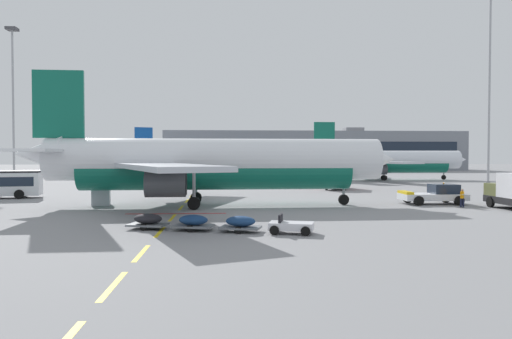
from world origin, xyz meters
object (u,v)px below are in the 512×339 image
(pushback_tug, at_px, (435,195))
(ground_crew_worker, at_px, (462,197))
(uld_cargo_container, at_px, (101,197))
(baggage_train, at_px, (217,223))
(apron_light_mast_far, at_px, (490,68))
(airliner_far_center, at_px, (387,161))
(airliner_mid_left, at_px, (196,160))
(airliner_foreground, at_px, (210,163))
(catering_truck, at_px, (337,177))
(apron_light_mast_near, at_px, (13,87))

(pushback_tug, bearing_deg, ground_crew_worker, -68.42)
(uld_cargo_container, bearing_deg, ground_crew_worker, -6.65)
(baggage_train, relative_size, apron_light_mast_far, 0.38)
(airliner_far_center, bearing_deg, airliner_mid_left, 150.87)
(airliner_foreground, bearing_deg, catering_truck, 51.90)
(catering_truck, bearing_deg, baggage_train, -113.76)
(baggage_train, height_order, ground_crew_worker, ground_crew_worker)
(airliner_mid_left, bearing_deg, baggage_train, -85.53)
(catering_truck, distance_m, apron_light_mast_near, 58.91)
(airliner_mid_left, xyz_separation_m, baggage_train, (6.40, -81.86, -2.98))
(airliner_far_center, relative_size, apron_light_mast_far, 1.03)
(catering_truck, distance_m, baggage_train, 39.56)
(airliner_mid_left, distance_m, apron_light_mast_near, 41.01)
(airliner_foreground, bearing_deg, ground_crew_worker, -5.95)
(airliner_foreground, height_order, uld_cargo_container, airliner_foreground)
(pushback_tug, height_order, uld_cargo_container, pushback_tug)
(pushback_tug, bearing_deg, catering_truck, 102.44)
(airliner_foreground, relative_size, uld_cargo_container, 18.97)
(pushback_tug, relative_size, apron_light_mast_far, 0.20)
(airliner_mid_left, xyz_separation_m, ground_crew_worker, (28.11, -69.47, -2.59))
(pushback_tug, height_order, apron_light_mast_far, apron_light_mast_far)
(ground_crew_worker, bearing_deg, airliner_mid_left, 112.03)
(apron_light_mast_far, bearing_deg, airliner_mid_left, 141.76)
(apron_light_mast_near, bearing_deg, baggage_train, -57.46)
(airliner_far_center, relative_size, uld_cargo_container, 17.06)
(catering_truck, bearing_deg, apron_light_mast_far, 16.53)
(pushback_tug, height_order, airliner_mid_left, airliner_mid_left)
(pushback_tug, bearing_deg, airliner_far_center, 76.75)
(baggage_train, distance_m, ground_crew_worker, 25.00)
(apron_light_mast_near, height_order, apron_light_mast_far, apron_light_mast_far)
(airliner_mid_left, relative_size, airliner_far_center, 0.97)
(apron_light_mast_far, bearing_deg, uld_cargo_container, -152.42)
(apron_light_mast_far, bearing_deg, catering_truck, -163.47)
(airliner_mid_left, bearing_deg, uld_cargo_container, -94.13)
(apron_light_mast_near, bearing_deg, airliner_mid_left, 38.46)
(airliner_mid_left, bearing_deg, apron_light_mast_far, -38.24)
(pushback_tug, xyz_separation_m, baggage_train, (-20.53, -15.38, -0.37))
(uld_cargo_container, bearing_deg, catering_truck, 36.42)
(catering_truck, distance_m, ground_crew_worker, 24.51)
(baggage_train, bearing_deg, catering_truck, 66.24)
(catering_truck, height_order, ground_crew_worker, catering_truck)
(pushback_tug, xyz_separation_m, apron_light_mast_far, (21.28, 28.49, 17.51))
(uld_cargo_container, xyz_separation_m, apron_light_mast_near, (-25.68, 41.48, 15.86))
(ground_crew_worker, xyz_separation_m, uld_cargo_container, (-32.85, 3.83, -0.13))
(pushback_tug, bearing_deg, uld_cargo_container, 178.48)
(baggage_train, relative_size, ground_crew_worker, 7.07)
(pushback_tug, bearing_deg, airliner_foreground, -178.30)
(pushback_tug, height_order, airliner_far_center, airliner_far_center)
(airliner_far_center, bearing_deg, airliner_foreground, -124.84)
(ground_crew_worker, xyz_separation_m, apron_light_mast_far, (20.10, 31.48, 17.49))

